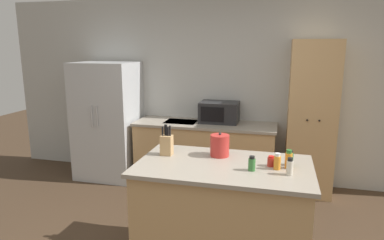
{
  "coord_description": "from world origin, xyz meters",
  "views": [
    {
      "loc": [
        0.55,
        -2.51,
        1.93
      ],
      "look_at": [
        -0.46,
        1.4,
        1.05
      ],
      "focal_mm": 32.0,
      "sensor_mm": 36.0,
      "label": 1
    }
  ],
  "objects": [
    {
      "name": "wall_back",
      "position": [
        0.0,
        2.33,
        1.3
      ],
      "size": [
        7.2,
        0.06,
        2.6
      ],
      "color": "#B2B2AD",
      "rests_on": "ground_plane"
    },
    {
      "name": "kitchen_island",
      "position": [
        0.12,
        0.22,
        0.48
      ],
      "size": [
        1.48,
        0.88,
        0.95
      ],
      "color": "tan",
      "rests_on": "ground_plane"
    },
    {
      "name": "spice_bottle_green_herb",
      "position": [
        0.66,
        0.33,
        1.01
      ],
      "size": [
        0.06,
        0.06,
        0.13
      ],
      "color": "#337033",
      "rests_on": "kitchen_island"
    },
    {
      "name": "knife_block",
      "position": [
        -0.42,
        0.34,
        1.05
      ],
      "size": [
        0.1,
        0.09,
        0.28
      ],
      "color": "tan",
      "rests_on": "kitchen_island"
    },
    {
      "name": "spice_bottle_pale_salt",
      "position": [
        0.66,
        0.1,
        1.01
      ],
      "size": [
        0.05,
        0.05,
        0.14
      ],
      "color": "beige",
      "rests_on": "kitchen_island"
    },
    {
      "name": "spice_bottle_short_red",
      "position": [
        0.56,
        0.2,
        1.01
      ],
      "size": [
        0.06,
        0.06,
        0.14
      ],
      "color": "orange",
      "rests_on": "kitchen_island"
    },
    {
      "name": "spice_bottle_orange_cap",
      "position": [
        0.37,
        0.12,
        1.01
      ],
      "size": [
        0.06,
        0.06,
        0.12
      ],
      "color": "#337033",
      "rests_on": "kitchen_island"
    },
    {
      "name": "pantry_cabinet",
      "position": [
        0.96,
        2.04,
        1.0
      ],
      "size": [
        0.59,
        0.54,
        2.01
      ],
      "color": "tan",
      "rests_on": "ground_plane"
    },
    {
      "name": "microwave",
      "position": [
        -0.25,
        2.09,
        1.03
      ],
      "size": [
        0.53,
        0.38,
        0.29
      ],
      "color": "#232326",
      "rests_on": "back_counter"
    },
    {
      "name": "kettle",
      "position": [
        0.05,
        0.43,
        1.05
      ],
      "size": [
        0.17,
        0.17,
        0.22
      ],
      "color": "#B72D28",
      "rests_on": "kitchen_island"
    },
    {
      "name": "spice_bottle_tall_dark",
      "position": [
        0.65,
        0.25,
        1.02
      ],
      "size": [
        0.06,
        0.06,
        0.16
      ],
      "color": "orange",
      "rests_on": "kitchen_island"
    },
    {
      "name": "back_counter",
      "position": [
        -0.43,
        2.0,
        0.44
      ],
      "size": [
        1.95,
        0.64,
        0.88
      ],
      "color": "tan",
      "rests_on": "ground_plane"
    },
    {
      "name": "spice_bottle_amber_oil",
      "position": [
        0.51,
        0.27,
        0.99
      ],
      "size": [
        0.06,
        0.06,
        0.09
      ],
      "color": "#B2281E",
      "rests_on": "kitchen_island"
    },
    {
      "name": "refrigerator",
      "position": [
        -1.88,
        1.94,
        0.85
      ],
      "size": [
        0.86,
        0.74,
        1.7
      ],
      "color": "#B7BABC",
      "rests_on": "ground_plane"
    }
  ]
}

